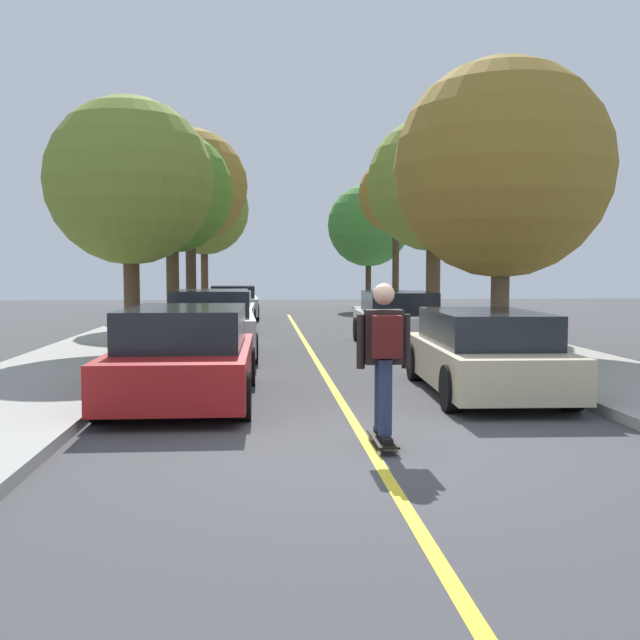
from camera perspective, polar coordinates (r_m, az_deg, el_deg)
The scene contains 20 objects.
ground at distance 7.96m, azimuth 3.89°, elevation -9.98°, with size 80.00×80.00×0.00m, color #424244.
center_line at distance 11.85m, azimuth 1.02°, elevation -5.35°, with size 0.12×39.20×0.01m, color gold.
parked_car_left_nearest at distance 10.80m, azimuth -10.54°, elevation -2.69°, with size 2.02×4.25×1.37m.
parked_car_left_near at distance 16.39m, azimuth -8.52°, elevation -0.32°, with size 2.10×4.47×1.47m.
parked_car_left_far at distance 23.04m, azimuth -7.39°, elevation 0.66°, with size 1.85×4.71×1.24m.
parked_car_left_farthest at distance 29.00m, azimuth -6.82°, elevation 1.38°, with size 2.08×4.22×1.31m.
parked_car_right_nearest at distance 11.50m, azimuth 12.73°, elevation -2.52°, with size 1.99×4.30×1.29m.
parked_car_right_near at distance 18.40m, azimuth 6.11°, elevation 0.02°, with size 2.02×4.34×1.38m.
street_tree_left_nearest at distance 17.04m, azimuth -14.68°, elevation 10.43°, with size 3.73×3.73×5.62m.
street_tree_left_near at distance 24.61m, azimuth -11.56°, elevation 9.78°, with size 4.01×4.01×6.35m.
street_tree_left_far at distance 30.90m, azimuth -10.16°, elevation 10.26°, with size 4.74×4.74×7.61m.
street_tree_left_farthest at distance 38.04m, azimuth -9.09°, elevation 8.49°, with size 4.58×4.58×7.14m.
street_tree_right_nearest at distance 16.55m, azimuth 14.09°, elevation 11.38°, with size 4.71×4.71×6.32m.
street_tree_right_near at distance 22.57m, azimuth 8.93°, elevation 10.44°, with size 4.06×4.06×6.41m.
street_tree_right_far at distance 28.65m, azimuth 5.99°, elevation 9.67°, with size 2.94×2.94×6.15m.
street_tree_right_farthest at distance 35.72m, azimuth 3.83°, elevation 7.40°, with size 3.99×3.99×5.95m.
fire_hydrant at distance 14.87m, azimuth -14.74°, elevation -1.71°, with size 0.20×0.20×0.70m.
streetlamp at distance 22.70m, azimuth 8.64°, elevation 7.51°, with size 0.36×0.24×5.62m.
skateboard at distance 7.97m, azimuth 4.95°, elevation -9.32°, with size 0.22×0.84×0.10m.
skateboarder at distance 7.77m, azimuth 5.04°, elevation -2.47°, with size 0.58×0.70×1.67m.
Camera 1 is at (-1.15, -7.64, 1.91)m, focal length 40.82 mm.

